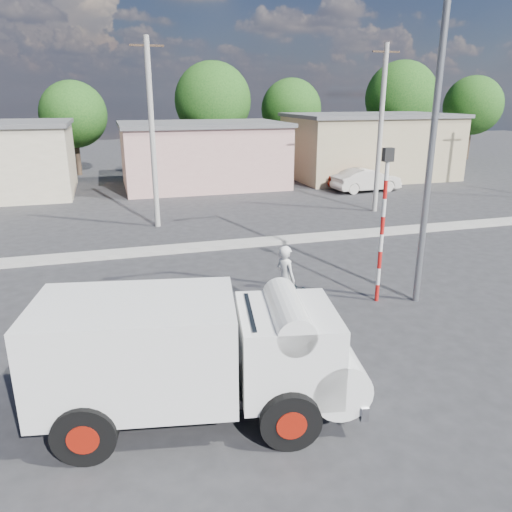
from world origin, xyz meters
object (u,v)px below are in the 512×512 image
object	(u,v)px
cyclist	(285,289)
truck	(200,353)
bicycle	(285,305)
car_red	(355,178)
traffic_pole	(383,213)
streetlight	(429,124)
car_cream	(366,180)

from	to	relation	value
cyclist	truck	bearing A→B (deg)	120.39
bicycle	car_red	distance (m)	20.40
bicycle	traffic_pole	size ratio (longest dim) A/B	0.39
car_red	streetlight	bearing A→B (deg)	141.81
car_cream	car_red	distance (m)	1.21
car_cream	truck	bearing A→B (deg)	139.70
truck	cyclist	xyz separation A→B (m)	(2.85, 3.45, -0.42)
car_cream	car_red	bearing A→B (deg)	2.58
streetlight	cyclist	bearing A→B (deg)	-176.97
car_red	streetlight	size ratio (longest dim) A/B	0.40
car_cream	traffic_pole	bearing A→B (deg)	147.85
car_cream	streetlight	size ratio (longest dim) A/B	0.47
cyclist	streetlight	size ratio (longest dim) A/B	0.20
bicycle	cyclist	xyz separation A→B (m)	(0.00, -0.00, 0.43)
traffic_pole	car_red	bearing A→B (deg)	64.87
cyclist	traffic_pole	world-z (taller)	traffic_pole
truck	traffic_pole	distance (m)	7.19
bicycle	car_red	bearing A→B (deg)	-52.25
car_cream	streetlight	xyz separation A→B (m)	(-7.08, -15.86, 4.26)
truck	bicycle	size ratio (longest dim) A/B	3.48
bicycle	streetlight	world-z (taller)	streetlight
traffic_pole	streetlight	bearing A→B (deg)	-17.73
truck	streetlight	distance (m)	8.54
bicycle	traffic_pole	xyz separation A→B (m)	(3.01, 0.51, 2.14)
streetlight	car_cream	bearing A→B (deg)	65.95
bicycle	car_red	xyz separation A→B (m)	(10.87, 17.26, 0.16)
bicycle	cyclist	bearing A→B (deg)	159.94
cyclist	streetlight	world-z (taller)	streetlight
cyclist	car_cream	size ratio (longest dim) A/B	0.42
truck	streetlight	xyz separation A→B (m)	(6.80, 3.66, 3.66)
bicycle	traffic_pole	world-z (taller)	traffic_pole
cyclist	car_red	size ratio (longest dim) A/B	0.49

